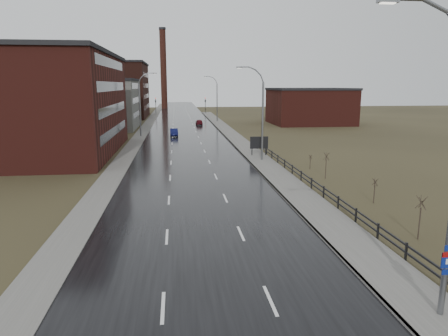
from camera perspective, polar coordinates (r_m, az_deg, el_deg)
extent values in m
cube|color=black|center=(71.97, -5.54, 4.41)|extent=(14.00, 300.00, 0.06)
cube|color=#595651|center=(48.33, 5.44, 0.87)|extent=(3.20, 180.00, 0.18)
cube|color=slate|center=(48.03, 3.67, 0.83)|extent=(0.16, 180.00, 0.18)
cube|color=#595651|center=(72.25, -12.07, 4.26)|extent=(2.40, 260.00, 0.12)
cube|color=#471914|center=(59.69, -26.10, 8.01)|extent=(22.00, 28.00, 13.00)
cube|color=black|center=(59.76, -26.70, 14.46)|extent=(22.44, 28.56, 0.50)
cube|color=black|center=(57.33, -15.33, 5.16)|extent=(0.06, 22.40, 1.20)
cube|color=black|center=(57.09, -15.49, 8.15)|extent=(0.06, 22.40, 1.20)
cube|color=black|center=(57.00, -15.66, 11.16)|extent=(0.06, 22.40, 1.20)
cube|color=black|center=(57.07, -15.83, 14.17)|extent=(0.06, 22.40, 1.20)
cube|color=slate|center=(90.96, -17.43, 8.61)|extent=(16.00, 20.00, 10.00)
cube|color=black|center=(90.87, -17.63, 11.91)|extent=(16.32, 20.40, 0.50)
cube|color=black|center=(89.98, -12.31, 7.57)|extent=(0.06, 16.00, 1.20)
cube|color=black|center=(89.82, -12.39, 9.47)|extent=(0.06, 16.00, 1.20)
cube|color=black|center=(89.77, -12.48, 11.39)|extent=(0.06, 16.00, 1.20)
cube|color=#331611|center=(121.29, -17.30, 10.46)|extent=(26.00, 24.00, 15.00)
cube|color=black|center=(121.43, -17.53, 14.11)|extent=(26.52, 24.48, 0.50)
cube|color=black|center=(119.83, -10.98, 8.61)|extent=(0.06, 19.20, 1.20)
cube|color=black|center=(119.71, -11.04, 10.04)|extent=(0.06, 19.20, 1.20)
cube|color=black|center=(119.67, -11.10, 11.47)|extent=(0.06, 19.20, 1.20)
cube|color=black|center=(119.70, -11.16, 12.91)|extent=(0.06, 19.20, 1.20)
cube|color=#471914|center=(98.79, 12.14, 8.51)|extent=(18.00, 16.00, 8.00)
cube|color=black|center=(98.66, 12.25, 10.97)|extent=(18.36, 16.32, 0.50)
cylinder|color=#331611|center=(161.53, -8.64, 13.71)|extent=(2.40, 2.40, 30.00)
cylinder|color=black|center=(162.80, -8.81, 19.10)|extent=(2.70, 2.70, 0.80)
cylinder|color=slate|center=(16.22, 27.96, 19.81)|extent=(1.12, 0.14, 0.57)
cube|color=slate|center=(15.38, 22.38, 21.32)|extent=(0.70, 0.28, 0.18)
cube|color=silver|center=(15.37, 22.35, 20.95)|extent=(0.50, 0.20, 0.04)
cube|color=navy|center=(18.27, 29.27, -12.83)|extent=(0.45, 0.04, 0.22)
cylinder|color=slate|center=(48.69, 5.53, 6.49)|extent=(0.24, 0.24, 9.50)
cylinder|color=slate|center=(48.46, 5.45, 12.57)|extent=(0.51, 0.14, 0.98)
cylinder|color=slate|center=(48.37, 4.90, 13.43)|extent=(0.81, 0.14, 0.81)
cylinder|color=slate|center=(48.25, 4.06, 14.01)|extent=(0.98, 0.14, 0.51)
cylinder|color=slate|center=(48.11, 3.04, 14.23)|extent=(1.01, 0.14, 0.14)
cube|color=slate|center=(47.99, 2.21, 14.18)|extent=(0.70, 0.28, 0.18)
cube|color=silver|center=(47.99, 2.21, 14.06)|extent=(0.50, 0.20, 0.04)
cylinder|color=slate|center=(73.78, -11.94, 8.08)|extent=(0.24, 0.24, 9.50)
cylinder|color=slate|center=(73.64, -11.98, 12.09)|extent=(0.51, 0.14, 0.98)
cylinder|color=slate|center=(73.61, -11.62, 12.66)|extent=(0.81, 0.14, 0.81)
cylinder|color=slate|center=(73.57, -11.07, 13.05)|extent=(0.98, 0.14, 0.51)
cylinder|color=slate|center=(73.52, -10.40, 13.21)|extent=(1.01, 0.14, 0.14)
cube|color=slate|center=(73.48, -9.85, 13.19)|extent=(0.70, 0.28, 0.18)
cube|color=silver|center=(73.48, -9.85, 13.11)|extent=(0.50, 0.20, 0.04)
cylinder|color=slate|center=(101.99, -1.00, 9.28)|extent=(0.24, 0.24, 9.50)
cylinder|color=slate|center=(101.88, -1.10, 12.18)|extent=(0.51, 0.14, 0.98)
cylinder|color=slate|center=(101.84, -1.38, 12.58)|extent=(0.81, 0.14, 0.81)
cylinder|color=slate|center=(101.78, -1.79, 12.85)|extent=(0.98, 0.14, 0.51)
cylinder|color=slate|center=(101.72, -2.28, 12.94)|extent=(1.01, 0.14, 0.14)
cube|color=slate|center=(101.66, -2.67, 12.91)|extent=(0.70, 0.28, 0.18)
cube|color=silver|center=(101.66, -2.67, 12.85)|extent=(0.50, 0.20, 0.04)
cube|color=black|center=(21.25, 28.82, -13.78)|extent=(0.10, 0.10, 1.10)
cube|color=black|center=(23.51, 24.55, -10.92)|extent=(0.10, 0.10, 1.10)
cube|color=black|center=(25.92, 21.12, -8.53)|extent=(0.10, 0.10, 1.10)
cube|color=black|center=(28.44, 18.31, -6.53)|extent=(0.10, 0.10, 1.10)
cube|color=black|center=(31.05, 15.99, -4.85)|extent=(0.10, 0.10, 1.10)
cube|color=black|center=(33.73, 14.04, -3.43)|extent=(0.10, 0.10, 1.10)
cube|color=black|center=(36.45, 12.38, -2.22)|extent=(0.10, 0.10, 1.10)
cube|color=black|center=(39.21, 10.96, -1.17)|extent=(0.10, 0.10, 1.10)
cube|color=black|center=(42.01, 9.73, -0.26)|extent=(0.10, 0.10, 1.10)
cube|color=black|center=(44.84, 8.65, 0.53)|extent=(0.10, 0.10, 1.10)
cube|color=black|center=(47.68, 7.70, 1.23)|extent=(0.10, 0.10, 1.10)
cube|color=black|center=(50.54, 6.86, 1.85)|extent=(0.10, 0.10, 1.10)
cube|color=black|center=(53.42, 6.10, 2.40)|extent=(0.10, 0.10, 1.10)
cube|color=black|center=(56.31, 5.43, 2.90)|extent=(0.10, 0.10, 1.10)
cube|color=black|center=(33.17, 14.38, -2.99)|extent=(0.08, 53.00, 0.10)
cube|color=black|center=(33.28, 14.34, -3.65)|extent=(0.08, 53.00, 0.10)
cylinder|color=#382D23|center=(26.97, 26.13, -7.14)|extent=(0.08, 0.08, 2.01)
cylinder|color=#382D23|center=(26.63, 26.47, -4.46)|extent=(0.04, 0.68, 0.79)
cylinder|color=#382D23|center=(26.65, 26.36, -4.44)|extent=(0.64, 0.25, 0.80)
cylinder|color=#382D23|center=(26.60, 26.28, -4.46)|extent=(0.38, 0.57, 0.81)
cylinder|color=#382D23|center=(26.56, 26.34, -4.49)|extent=(0.38, 0.57, 0.81)
cylinder|color=#382D23|center=(26.57, 26.47, -4.49)|extent=(0.64, 0.25, 0.80)
cylinder|color=#382D23|center=(33.73, 20.66, -3.50)|extent=(0.08, 0.08, 1.49)
cylinder|color=#382D23|center=(33.52, 20.86, -1.90)|extent=(0.04, 0.51, 0.59)
cylinder|color=#382D23|center=(33.55, 20.77, -1.88)|extent=(0.48, 0.20, 0.60)
cylinder|color=#382D23|center=(33.51, 20.70, -1.89)|extent=(0.29, 0.43, 0.61)
cylinder|color=#382D23|center=(33.46, 20.75, -1.91)|extent=(0.29, 0.43, 0.61)
cylinder|color=#382D23|center=(33.47, 20.84, -1.92)|extent=(0.48, 0.20, 0.60)
cylinder|color=#382D23|center=(40.91, 14.34, -0.15)|extent=(0.08, 0.08, 1.99)
cylinder|color=#382D23|center=(40.69, 14.50, 1.63)|extent=(0.04, 0.67, 0.78)
cylinder|color=#382D23|center=(40.72, 14.43, 1.64)|extent=(0.63, 0.25, 0.79)
cylinder|color=#382D23|center=(40.69, 14.36, 1.63)|extent=(0.38, 0.56, 0.80)
cylinder|color=#382D23|center=(40.63, 14.39, 1.62)|extent=(0.38, 0.56, 0.80)
cylinder|color=#382D23|center=(40.64, 14.47, 1.62)|extent=(0.63, 0.25, 0.79)
cylinder|color=#382D23|center=(45.49, 12.20, 0.61)|extent=(0.08, 0.08, 1.18)
cylinder|color=#382D23|center=(45.37, 12.30, 1.56)|extent=(0.04, 0.41, 0.47)
cylinder|color=#382D23|center=(45.40, 12.24, 1.57)|extent=(0.39, 0.16, 0.48)
cylinder|color=#382D23|center=(45.37, 12.18, 1.56)|extent=(0.24, 0.35, 0.49)
cylinder|color=#382D23|center=(45.31, 12.21, 1.55)|extent=(0.24, 0.35, 0.49)
cylinder|color=#382D23|center=(45.32, 12.28, 1.55)|extent=(0.39, 0.16, 0.48)
cube|color=black|center=(52.26, 4.02, 2.62)|extent=(0.10, 0.10, 1.80)
cube|color=black|center=(52.63, 5.97, 2.65)|extent=(0.10, 0.10, 1.80)
cube|color=silver|center=(52.25, 5.03, 3.65)|extent=(2.28, 0.08, 1.48)
cube|color=black|center=(52.20, 5.04, 3.64)|extent=(2.38, 0.04, 1.58)
cylinder|color=black|center=(131.69, -9.73, 8.75)|extent=(0.16, 0.16, 5.20)
imported|color=black|center=(131.60, -9.76, 9.68)|extent=(0.58, 2.73, 1.10)
sphere|color=#FF190C|center=(131.44, -9.77, 9.81)|extent=(0.18, 0.18, 0.18)
cylinder|color=black|center=(131.88, -2.69, 8.90)|extent=(0.16, 0.16, 5.20)
imported|color=black|center=(131.79, -2.70, 9.84)|extent=(0.58, 2.73, 1.10)
sphere|color=#FF190C|center=(131.63, -2.69, 9.96)|extent=(0.18, 0.18, 0.18)
imported|color=#0C0F3D|center=(73.78, -7.15, 5.05)|extent=(1.52, 4.06, 1.32)
imported|color=#520D15|center=(93.89, -3.57, 6.53)|extent=(1.57, 3.79, 1.28)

